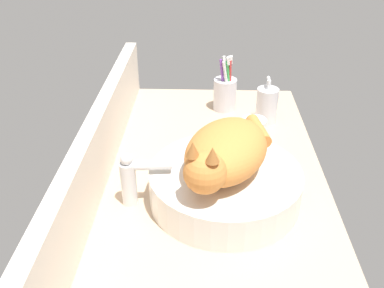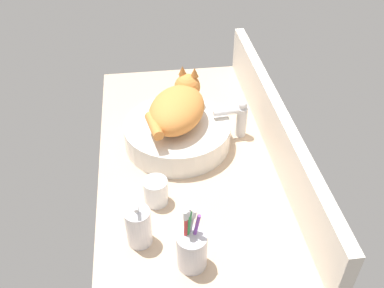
% 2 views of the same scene
% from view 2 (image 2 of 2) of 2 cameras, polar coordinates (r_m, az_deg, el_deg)
% --- Properties ---
extents(ground_plane, '(1.13, 0.59, 0.04)m').
position_cam_2_polar(ground_plane, '(1.41, -0.25, -2.15)').
color(ground_plane, tan).
extents(backsplash_panel, '(1.13, 0.04, 0.17)m').
position_cam_2_polar(backsplash_panel, '(1.40, 11.04, 2.14)').
color(backsplash_panel, silver).
rests_on(backsplash_panel, ground_plane).
extents(sink_basin, '(0.35, 0.35, 0.08)m').
position_cam_2_polar(sink_basin, '(1.42, -1.95, 1.39)').
color(sink_basin, silver).
rests_on(sink_basin, ground_plane).
extents(cat, '(0.30, 0.26, 0.14)m').
position_cam_2_polar(cat, '(1.37, -1.90, 4.98)').
color(cat, orange).
rests_on(cat, sink_basin).
extents(faucet, '(0.04, 0.12, 0.14)m').
position_cam_2_polar(faucet, '(1.45, 6.23, 3.50)').
color(faucet, silver).
rests_on(faucet, ground_plane).
extents(soap_dispenser, '(0.07, 0.07, 0.15)m').
position_cam_2_polar(soap_dispenser, '(1.12, -7.13, -10.86)').
color(soap_dispenser, silver).
rests_on(soap_dispenser, ground_plane).
extents(toothbrush_cup, '(0.07, 0.07, 0.19)m').
position_cam_2_polar(toothbrush_cup, '(1.07, -0.06, -13.83)').
color(toothbrush_cup, silver).
rests_on(toothbrush_cup, ground_plane).
extents(water_glass, '(0.07, 0.07, 0.08)m').
position_cam_2_polar(water_glass, '(1.23, -4.84, -6.47)').
color(water_glass, white).
rests_on(water_glass, ground_plane).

